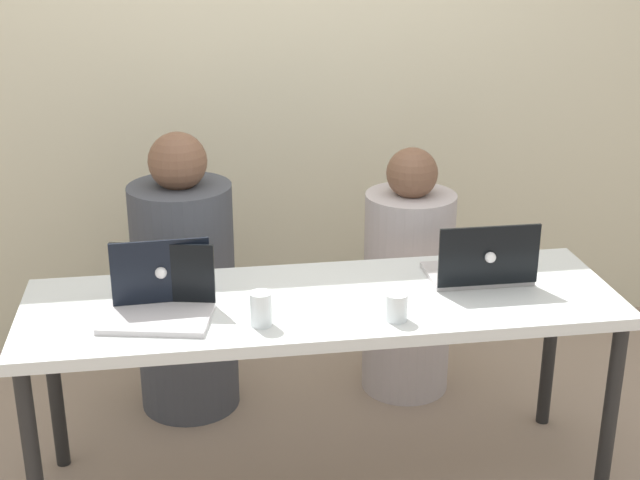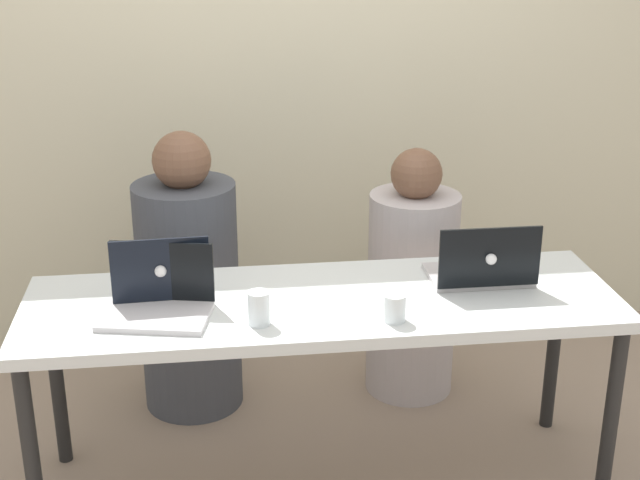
# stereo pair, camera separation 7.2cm
# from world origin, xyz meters

# --- Properties ---
(back_wall) EXTENTS (5.04, 0.10, 2.52)m
(back_wall) POSITION_xyz_m (0.00, 1.24, 1.26)
(back_wall) COLOR beige
(back_wall) RESTS_ON ground
(desk) EXTENTS (1.94, 0.61, 0.71)m
(desk) POSITION_xyz_m (0.00, 0.00, 0.65)
(desk) COLOR silver
(desk) RESTS_ON ground
(person_on_left) EXTENTS (0.42, 0.42, 1.13)m
(person_on_left) POSITION_xyz_m (-0.45, 0.62, 0.50)
(person_on_left) COLOR #41444D
(person_on_left) RESTS_ON ground
(person_on_right) EXTENTS (0.37, 0.37, 1.04)m
(person_on_right) POSITION_xyz_m (0.45, 0.62, 0.46)
(person_on_right) COLOR #B6ACAF
(person_on_right) RESTS_ON ground
(laptop_back_right) EXTENTS (0.34, 0.26, 0.22)m
(laptop_back_right) POSITION_xyz_m (0.55, 0.06, 0.76)
(laptop_back_right) COLOR #B5B1B3
(laptop_back_right) RESTS_ON desk
(laptop_front_left) EXTENTS (0.37, 0.29, 0.21)m
(laptop_front_left) POSITION_xyz_m (-0.52, -0.05, 0.76)
(laptop_front_left) COLOR silver
(laptop_front_left) RESTS_ON desk
(laptop_back_left) EXTENTS (0.32, 0.27, 0.23)m
(laptop_back_left) POSITION_xyz_m (-0.52, 0.09, 0.76)
(laptop_back_left) COLOR silver
(laptop_back_left) RESTS_ON desk
(water_glass_right) EXTENTS (0.07, 0.07, 0.09)m
(water_glass_right) POSITION_xyz_m (0.20, -0.19, 0.75)
(water_glass_right) COLOR white
(water_glass_right) RESTS_ON desk
(water_glass_left) EXTENTS (0.07, 0.07, 0.11)m
(water_glass_left) POSITION_xyz_m (-0.22, -0.16, 0.76)
(water_glass_left) COLOR white
(water_glass_left) RESTS_ON desk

